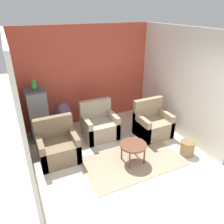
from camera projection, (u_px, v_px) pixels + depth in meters
The scene contains 13 objects.
ground_plane at pixel (150, 193), 4.08m from camera, with size 20.00×20.00×0.00m, color beige.
wall_back_accent at pixel (87, 76), 6.20m from camera, with size 3.92×0.06×2.75m.
wall_left at pixel (19, 111), 4.08m from camera, with size 0.06×3.31×2.75m.
wall_right at pixel (180, 83), 5.57m from camera, with size 0.06×3.31×2.75m.
area_rug at pixel (132, 161), 4.91m from camera, with size 2.19×1.27×0.01m.
coffee_table at pixel (133, 146), 4.73m from camera, with size 0.59×0.59×0.46m.
armchair_left at pixel (58, 147), 4.87m from camera, with size 0.86×0.73×0.96m.
armchair_right at pixel (152, 124), 5.82m from camera, with size 0.86×0.73×0.96m.
armchair_middle at pixel (99, 126), 5.75m from camera, with size 0.86×0.73×0.96m.
birdcage at pixel (39, 115), 5.55m from camera, with size 0.54×0.54×1.33m.
parrot at pixel (34, 85), 5.20m from camera, with size 0.13×0.23×0.28m.
potted_plant at pixel (64, 113), 5.88m from camera, with size 0.44×0.40×0.85m.
wicker_basket at pixel (187, 147), 5.09m from camera, with size 0.34×0.34×0.34m.
Camera 1 is at (-1.93, -2.42, 3.14)m, focal length 35.00 mm.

